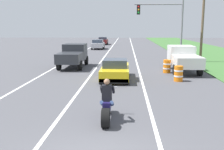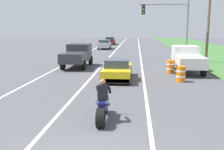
{
  "view_description": "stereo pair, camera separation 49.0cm",
  "coord_description": "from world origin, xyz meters",
  "px_view_note": "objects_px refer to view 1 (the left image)",
  "views": [
    {
      "loc": [
        0.78,
        -5.86,
        3.46
      ],
      "look_at": [
        0.04,
        7.49,
        1.0
      ],
      "focal_mm": 41.92,
      "sensor_mm": 36.0,
      "label": 1
    },
    {
      "loc": [
        1.27,
        -5.82,
        3.46
      ],
      "look_at": [
        0.04,
        7.49,
        1.0
      ],
      "focal_mm": 41.92,
      "sensor_mm": 36.0,
      "label": 2
    }
  ],
  "objects_px": {
    "sports_car_yellow": "(115,70)",
    "traffic_light_mast_near": "(167,21)",
    "construction_barrel_nearest": "(178,74)",
    "distant_car_further_ahead": "(103,41)",
    "pickup_truck_left_lane_dark_grey": "(73,55)",
    "construction_barrel_mid": "(167,66)",
    "motorcycle_with_rider": "(107,106)",
    "pickup_truck_right_shoulder_white": "(183,58)",
    "distant_car_far_ahead": "(98,44)"
  },
  "relations": [
    {
      "from": "sports_car_yellow",
      "to": "traffic_light_mast_near",
      "type": "relative_size",
      "value": 0.72
    },
    {
      "from": "construction_barrel_nearest",
      "to": "distant_car_further_ahead",
      "type": "bearing_deg",
      "value": 102.77
    },
    {
      "from": "pickup_truck_left_lane_dark_grey",
      "to": "construction_barrel_mid",
      "type": "xyz_separation_m",
      "value": [
        7.72,
        -2.43,
        -0.6
      ]
    },
    {
      "from": "motorcycle_with_rider",
      "to": "construction_barrel_nearest",
      "type": "xyz_separation_m",
      "value": [
        4.07,
        7.57,
        -0.09
      ]
    },
    {
      "from": "pickup_truck_right_shoulder_white",
      "to": "construction_barrel_mid",
      "type": "distance_m",
      "value": 1.54
    },
    {
      "from": "pickup_truck_left_lane_dark_grey",
      "to": "distant_car_further_ahead",
      "type": "bearing_deg",
      "value": 90.15
    },
    {
      "from": "pickup_truck_right_shoulder_white",
      "to": "traffic_light_mast_near",
      "type": "height_order",
      "value": "traffic_light_mast_near"
    },
    {
      "from": "sports_car_yellow",
      "to": "pickup_truck_right_shoulder_white",
      "type": "height_order",
      "value": "pickup_truck_right_shoulder_white"
    },
    {
      "from": "pickup_truck_left_lane_dark_grey",
      "to": "construction_barrel_nearest",
      "type": "relative_size",
      "value": 4.8
    },
    {
      "from": "construction_barrel_mid",
      "to": "distant_car_further_ahead",
      "type": "relative_size",
      "value": 0.25
    },
    {
      "from": "sports_car_yellow",
      "to": "construction_barrel_mid",
      "type": "relative_size",
      "value": 4.3
    },
    {
      "from": "sports_car_yellow",
      "to": "traffic_light_mast_near",
      "type": "xyz_separation_m",
      "value": [
        4.63,
        8.85,
        3.37
      ]
    },
    {
      "from": "pickup_truck_left_lane_dark_grey",
      "to": "construction_barrel_nearest",
      "type": "xyz_separation_m",
      "value": [
        7.98,
        -5.57,
        -0.6
      ]
    },
    {
      "from": "pickup_truck_right_shoulder_white",
      "to": "distant_car_far_ahead",
      "type": "height_order",
      "value": "pickup_truck_right_shoulder_white"
    },
    {
      "from": "construction_barrel_mid",
      "to": "distant_car_further_ahead",
      "type": "distance_m",
      "value": 33.34
    },
    {
      "from": "traffic_light_mast_near",
      "to": "sports_car_yellow",
      "type": "bearing_deg",
      "value": -117.6
    },
    {
      "from": "construction_barrel_nearest",
      "to": "distant_car_further_ahead",
      "type": "height_order",
      "value": "distant_car_further_ahead"
    },
    {
      "from": "construction_barrel_nearest",
      "to": "distant_car_far_ahead",
      "type": "xyz_separation_m",
      "value": [
        -7.89,
        24.56,
        0.27
      ]
    },
    {
      "from": "motorcycle_with_rider",
      "to": "sports_car_yellow",
      "type": "bearing_deg",
      "value": 90.3
    },
    {
      "from": "sports_car_yellow",
      "to": "distant_car_far_ahead",
      "type": "distance_m",
      "value": 24.44
    },
    {
      "from": "pickup_truck_left_lane_dark_grey",
      "to": "construction_barrel_nearest",
      "type": "height_order",
      "value": "pickup_truck_left_lane_dark_grey"
    },
    {
      "from": "sports_car_yellow",
      "to": "distant_car_far_ahead",
      "type": "height_order",
      "value": "distant_car_far_ahead"
    },
    {
      "from": "traffic_light_mast_near",
      "to": "construction_barrel_mid",
      "type": "height_order",
      "value": "traffic_light_mast_near"
    },
    {
      "from": "distant_car_further_ahead",
      "to": "pickup_truck_left_lane_dark_grey",
      "type": "bearing_deg",
      "value": -89.85
    },
    {
      "from": "motorcycle_with_rider",
      "to": "sports_car_yellow",
      "type": "height_order",
      "value": "motorcycle_with_rider"
    },
    {
      "from": "distant_car_far_ahead",
      "to": "construction_barrel_mid",
      "type": "bearing_deg",
      "value": -70.4
    },
    {
      "from": "construction_barrel_nearest",
      "to": "traffic_light_mast_near",
      "type": "bearing_deg",
      "value": 86.8
    },
    {
      "from": "motorcycle_with_rider",
      "to": "sports_car_yellow",
      "type": "distance_m",
      "value": 7.99
    },
    {
      "from": "construction_barrel_mid",
      "to": "sports_car_yellow",
      "type": "bearing_deg",
      "value": -144.65
    },
    {
      "from": "construction_barrel_mid",
      "to": "distant_car_further_ahead",
      "type": "xyz_separation_m",
      "value": [
        -7.79,
        32.41,
        0.27
      ]
    },
    {
      "from": "pickup_truck_left_lane_dark_grey",
      "to": "traffic_light_mast_near",
      "type": "height_order",
      "value": "traffic_light_mast_near"
    },
    {
      "from": "traffic_light_mast_near",
      "to": "construction_barrel_mid",
      "type": "bearing_deg",
      "value": -97.32
    },
    {
      "from": "motorcycle_with_rider",
      "to": "pickup_truck_right_shoulder_white",
      "type": "xyz_separation_m",
      "value": [
        5.11,
        11.25,
        0.51
      ]
    },
    {
      "from": "motorcycle_with_rider",
      "to": "construction_barrel_mid",
      "type": "distance_m",
      "value": 11.37
    },
    {
      "from": "traffic_light_mast_near",
      "to": "distant_car_far_ahead",
      "type": "bearing_deg",
      "value": 118.82
    },
    {
      "from": "traffic_light_mast_near",
      "to": "construction_barrel_nearest",
      "type": "height_order",
      "value": "traffic_light_mast_near"
    },
    {
      "from": "pickup_truck_right_shoulder_white",
      "to": "construction_barrel_mid",
      "type": "height_order",
      "value": "pickup_truck_right_shoulder_white"
    },
    {
      "from": "motorcycle_with_rider",
      "to": "distant_car_far_ahead",
      "type": "height_order",
      "value": "motorcycle_with_rider"
    },
    {
      "from": "traffic_light_mast_near",
      "to": "construction_barrel_nearest",
      "type": "relative_size",
      "value": 6.0
    },
    {
      "from": "construction_barrel_nearest",
      "to": "construction_barrel_mid",
      "type": "relative_size",
      "value": 1.0
    },
    {
      "from": "pickup_truck_right_shoulder_white",
      "to": "distant_car_far_ahead",
      "type": "relative_size",
      "value": 1.2
    },
    {
      "from": "pickup_truck_right_shoulder_white",
      "to": "construction_barrel_mid",
      "type": "xyz_separation_m",
      "value": [
        -1.31,
        -0.53,
        -0.6
      ]
    },
    {
      "from": "construction_barrel_nearest",
      "to": "construction_barrel_mid",
      "type": "height_order",
      "value": "same"
    },
    {
      "from": "construction_barrel_mid",
      "to": "distant_car_far_ahead",
      "type": "height_order",
      "value": "distant_car_far_ahead"
    },
    {
      "from": "pickup_truck_right_shoulder_white",
      "to": "distant_car_further_ahead",
      "type": "height_order",
      "value": "pickup_truck_right_shoulder_white"
    },
    {
      "from": "pickup_truck_right_shoulder_white",
      "to": "traffic_light_mast_near",
      "type": "xyz_separation_m",
      "value": [
        -0.52,
        5.6,
        2.9
      ]
    },
    {
      "from": "pickup_truck_left_lane_dark_grey",
      "to": "traffic_light_mast_near",
      "type": "relative_size",
      "value": 0.8
    },
    {
      "from": "sports_car_yellow",
      "to": "distant_car_further_ahead",
      "type": "xyz_separation_m",
      "value": [
        -3.95,
        35.14,
        0.14
      ]
    },
    {
      "from": "pickup_truck_right_shoulder_white",
      "to": "construction_barrel_nearest",
      "type": "height_order",
      "value": "pickup_truck_right_shoulder_white"
    },
    {
      "from": "pickup_truck_left_lane_dark_grey",
      "to": "distant_car_far_ahead",
      "type": "distance_m",
      "value": 18.99
    }
  ]
}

